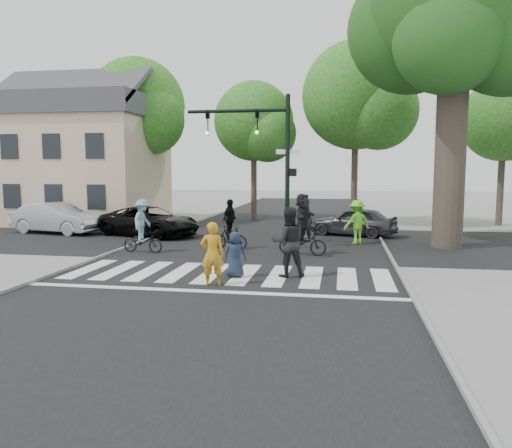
{
  "coord_description": "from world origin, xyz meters",
  "views": [
    {
      "loc": [
        3.3,
        -13.32,
        3.13
      ],
      "look_at": [
        0.5,
        3.0,
        1.3
      ],
      "focal_mm": 35.0,
      "sensor_mm": 36.0,
      "label": 1
    }
  ],
  "objects": [
    {
      "name": "ground",
      "position": [
        0.0,
        0.0,
        0.0
      ],
      "size": [
        120.0,
        120.0,
        0.0
      ],
      "primitive_type": "plane",
      "color": "gray",
      "rests_on": "ground"
    },
    {
      "name": "road_stem",
      "position": [
        0.0,
        5.0,
        0.01
      ],
      "size": [
        10.0,
        70.0,
        0.01
      ],
      "primitive_type": "cube",
      "color": "black",
      "rests_on": "ground"
    },
    {
      "name": "road_cross",
      "position": [
        0.0,
        8.0,
        0.01
      ],
      "size": [
        70.0,
        10.0,
        0.01
      ],
      "primitive_type": "cube",
      "color": "black",
      "rests_on": "ground"
    },
    {
      "name": "curb_left",
      "position": [
        -5.05,
        5.0,
        0.05
      ],
      "size": [
        0.1,
        70.0,
        0.1
      ],
      "primitive_type": "cube",
      "color": "gray",
      "rests_on": "ground"
    },
    {
      "name": "curb_right",
      "position": [
        5.05,
        5.0,
        0.05
      ],
      "size": [
        0.1,
        70.0,
        0.1
      ],
      "primitive_type": "cube",
      "color": "gray",
      "rests_on": "ground"
    },
    {
      "name": "crosswalk",
      "position": [
        0.0,
        0.66,
        0.01
      ],
      "size": [
        10.0,
        3.85,
        0.01
      ],
      "color": "silver",
      "rests_on": "ground"
    },
    {
      "name": "traffic_signal",
      "position": [
        0.35,
        6.2,
        3.9
      ],
      "size": [
        4.45,
        0.29,
        6.0
      ],
      "color": "black",
      "rests_on": "ground"
    },
    {
      "name": "eucalyptus",
      "position": [
        7.53,
        7.67,
        9.08
      ],
      "size": [
        8.3,
        7.2,
        13.0
      ],
      "color": "brown",
      "rests_on": "ground"
    },
    {
      "name": "bg_tree_0",
      "position": [
        -13.74,
        16.0,
        6.14
      ],
      "size": [
        5.46,
        5.2,
        8.97
      ],
      "color": "brown",
      "rests_on": "ground"
    },
    {
      "name": "bg_tree_1",
      "position": [
        -8.7,
        15.48,
        6.65
      ],
      "size": [
        6.09,
        5.8,
        9.8
      ],
      "color": "brown",
      "rests_on": "ground"
    },
    {
      "name": "bg_tree_2",
      "position": [
        -1.76,
        16.62,
        5.78
      ],
      "size": [
        5.04,
        4.8,
        8.4
      ],
      "color": "brown",
      "rests_on": "ground"
    },
    {
      "name": "bg_tree_3",
      "position": [
        4.31,
        15.27,
        6.94
      ],
      "size": [
        6.3,
        6.0,
        10.2
      ],
      "color": "brown",
      "rests_on": "ground"
    },
    {
      "name": "bg_tree_4",
      "position": [
        12.23,
        16.12,
        5.64
      ],
      "size": [
        4.83,
        4.6,
        8.15
      ],
      "color": "brown",
      "rests_on": "ground"
    },
    {
      "name": "house",
      "position": [
        -11.49,
        13.98,
        3.8
      ],
      "size": [
        8.4,
        8.1,
        8.82
      ],
      "color": "beige",
      "rests_on": "ground"
    },
    {
      "name": "pedestrian_woman",
      "position": [
        -0.09,
        -0.52,
        0.87
      ],
      "size": [
        0.72,
        0.56,
        1.73
      ],
      "primitive_type": "imported",
      "rotation": [
        0.0,
        0.0,
        3.4
      ],
      "color": "orange",
      "rests_on": "ground"
    },
    {
      "name": "pedestrian_child",
      "position": [
        0.3,
        0.58,
        0.67
      ],
      "size": [
        0.72,
        0.53,
        1.34
      ],
      "primitive_type": "imported",
      "rotation": [
        0.0,
        0.0,
        3.31
      ],
      "color": "#1D2940",
      "rests_on": "ground"
    },
    {
      "name": "pedestrian_adult",
      "position": [
        1.81,
        0.93,
        1.02
      ],
      "size": [
        1.17,
        1.02,
        2.04
      ],
      "primitive_type": "imported",
      "rotation": [
        0.0,
        0.0,
        3.42
      ],
      "color": "black",
      "rests_on": "ground"
    },
    {
      "name": "cyclist_left",
      "position": [
        -4.03,
        4.24,
        0.87
      ],
      "size": [
        1.63,
        1.08,
        2.01
      ],
      "color": "black",
      "rests_on": "ground"
    },
    {
      "name": "cyclist_mid",
      "position": [
        -0.99,
        5.62,
        0.81
      ],
      "size": [
        1.56,
        0.98,
        1.96
      ],
      "color": "black",
      "rests_on": "ground"
    },
    {
      "name": "cyclist_right",
      "position": [
        1.93,
        4.71,
        1.0
      ],
      "size": [
        1.86,
        1.72,
        2.25
      ],
      "color": "black",
      "rests_on": "ground"
    },
    {
      "name": "car_suv",
      "position": [
        -5.54,
        8.73,
        0.69
      ],
      "size": [
        5.45,
        3.89,
        1.38
      ],
      "primitive_type": "imported",
      "rotation": [
        0.0,
        0.0,
        1.21
      ],
      "color": "black",
      "rests_on": "ground"
    },
    {
      "name": "car_silver",
      "position": [
        -10.38,
        8.86,
        0.75
      ],
      "size": [
        4.75,
        2.4,
        1.49
      ],
      "primitive_type": "imported",
      "rotation": [
        0.0,
        0.0,
        1.38
      ],
      "color": "silver",
      "rests_on": "ground"
    },
    {
      "name": "car_grey",
      "position": [
        3.88,
        10.46,
        0.68
      ],
      "size": [
        4.29,
        2.77,
        1.36
      ],
      "primitive_type": "imported",
      "rotation": [
        0.0,
        0.0,
        -1.89
      ],
      "color": "#333438",
      "rests_on": "ground"
    },
    {
      "name": "bystander_hivis",
      "position": [
        3.97,
        7.96,
        0.92
      ],
      "size": [
        1.37,
        1.18,
        1.84
      ],
      "primitive_type": "imported",
      "rotation": [
        0.0,
        0.0,
        3.65
      ],
      "color": "#68E729",
      "rests_on": "ground"
    },
    {
      "name": "bystander_dark",
      "position": [
        1.81,
        8.06,
        0.8
      ],
      "size": [
        0.62,
        0.45,
        1.6
      ],
      "primitive_type": "imported",
      "rotation": [
        0.0,
        0.0,
        3.26
      ],
      "color": "black",
      "rests_on": "ground"
    }
  ]
}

